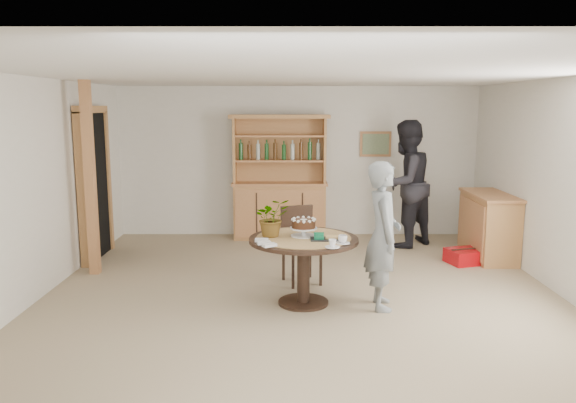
# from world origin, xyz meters

# --- Properties ---
(ground) EXTENTS (7.00, 7.00, 0.00)m
(ground) POSITION_xyz_m (0.00, 0.00, 0.00)
(ground) COLOR tan
(ground) RESTS_ON ground
(room_shell) EXTENTS (6.04, 7.04, 2.52)m
(room_shell) POSITION_xyz_m (0.00, 0.01, 1.74)
(room_shell) COLOR white
(room_shell) RESTS_ON ground
(doorway) EXTENTS (0.13, 1.10, 2.18)m
(doorway) POSITION_xyz_m (-2.93, 2.00, 1.11)
(doorway) COLOR black
(doorway) RESTS_ON ground
(pine_post) EXTENTS (0.12, 0.12, 2.50)m
(pine_post) POSITION_xyz_m (-2.70, 1.20, 1.25)
(pine_post) COLOR tan
(pine_post) RESTS_ON ground
(hutch) EXTENTS (1.62, 0.54, 2.04)m
(hutch) POSITION_xyz_m (-0.30, 3.24, 0.69)
(hutch) COLOR tan
(hutch) RESTS_ON ground
(sideboard) EXTENTS (0.54, 1.26, 0.94)m
(sideboard) POSITION_xyz_m (2.74, 2.00, 0.47)
(sideboard) COLOR tan
(sideboard) RESTS_ON ground
(dining_table) EXTENTS (1.20, 1.20, 0.76)m
(dining_table) POSITION_xyz_m (0.01, 0.05, 0.60)
(dining_table) COLOR black
(dining_table) RESTS_ON ground
(dining_chair) EXTENTS (0.53, 0.53, 0.95)m
(dining_chair) POSITION_xyz_m (-0.02, 0.88, 0.54)
(dining_chair) COLOR black
(dining_chair) RESTS_ON ground
(birthday_cake) EXTENTS (0.30, 0.30, 0.20)m
(birthday_cake) POSITION_xyz_m (0.01, 0.10, 0.88)
(birthday_cake) COLOR white
(birthday_cake) RESTS_ON dining_table
(flower_vase) EXTENTS (0.47, 0.44, 0.42)m
(flower_vase) POSITION_xyz_m (-0.34, 0.10, 0.97)
(flower_vase) COLOR #3F7233
(flower_vase) RESTS_ON dining_table
(gift_tray) EXTENTS (0.30, 0.20, 0.08)m
(gift_tray) POSITION_xyz_m (0.23, -0.07, 0.79)
(gift_tray) COLOR black
(gift_tray) RESTS_ON dining_table
(coffee_cup_a) EXTENTS (0.15, 0.15, 0.09)m
(coffee_cup_a) POSITION_xyz_m (0.41, -0.23, 0.80)
(coffee_cup_a) COLOR white
(coffee_cup_a) RESTS_ON dining_table
(coffee_cup_b) EXTENTS (0.15, 0.15, 0.08)m
(coffee_cup_b) POSITION_xyz_m (0.29, -0.40, 0.79)
(coffee_cup_b) COLOR white
(coffee_cup_b) RESTS_ON dining_table
(napkins) EXTENTS (0.24, 0.33, 0.03)m
(napkins) POSITION_xyz_m (-0.40, -0.26, 0.77)
(napkins) COLOR white
(napkins) RESTS_ON dining_table
(teen_boy) EXTENTS (0.40, 0.59, 1.60)m
(teen_boy) POSITION_xyz_m (0.86, -0.05, 0.80)
(teen_boy) COLOR slate
(teen_boy) RESTS_ON ground
(adult_person) EXTENTS (1.21, 1.18, 1.97)m
(adult_person) POSITION_xyz_m (1.66, 2.69, 0.99)
(adult_person) COLOR black
(adult_person) RESTS_ON ground
(red_suitcase) EXTENTS (0.69, 0.56, 0.21)m
(red_suitcase) POSITION_xyz_m (2.38, 1.70, 0.10)
(red_suitcase) COLOR red
(red_suitcase) RESTS_ON ground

